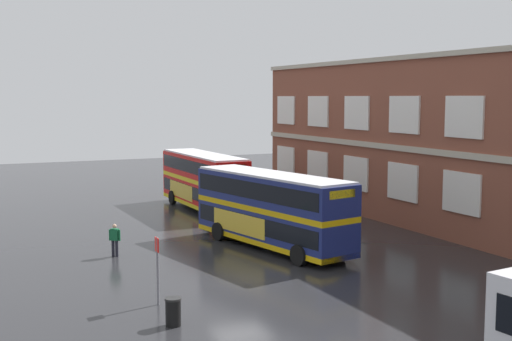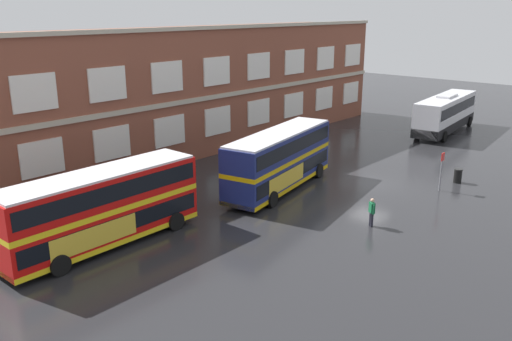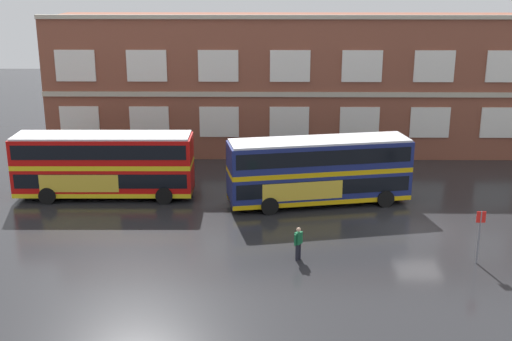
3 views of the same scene
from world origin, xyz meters
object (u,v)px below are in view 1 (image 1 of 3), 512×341
at_px(double_decker_middle, 272,209).
at_px(waiting_passenger, 115,239).
at_px(station_litter_bin, 173,312).
at_px(double_decker_near, 204,180).
at_px(bus_stand_flag, 158,264).

xyz_separation_m(double_decker_middle, waiting_passenger, (-1.63, -8.18, -1.22)).
distance_m(double_decker_middle, station_litter_bin, 13.11).
height_order(double_decker_middle, waiting_passenger, double_decker_middle).
bearing_deg(double_decker_middle, double_decker_near, 175.48).
bearing_deg(double_decker_middle, bus_stand_flag, -50.19).
bearing_deg(double_decker_near, waiting_passenger, -38.30).
relative_size(double_decker_near, waiting_passenger, 6.49).
distance_m(bus_stand_flag, station_litter_bin, 2.83).
bearing_deg(double_decker_middle, waiting_passenger, -101.25).
height_order(double_decker_near, double_decker_middle, same).
xyz_separation_m(double_decker_middle, bus_stand_flag, (7.08, -8.50, -0.51)).
height_order(waiting_passenger, bus_stand_flag, bus_stand_flag).
relative_size(double_decker_middle, bus_stand_flag, 4.18).
height_order(double_decker_middle, station_litter_bin, double_decker_middle).
xyz_separation_m(double_decker_near, waiting_passenger, (11.69, -9.23, -1.22)).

